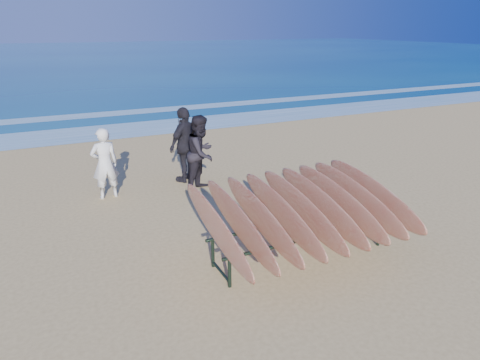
{
  "coord_description": "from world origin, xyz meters",
  "views": [
    {
      "loc": [
        -3.25,
        -6.21,
        3.76
      ],
      "look_at": [
        0.0,
        0.8,
        0.95
      ],
      "focal_mm": 32.0,
      "sensor_mm": 36.0,
      "label": 1
    }
  ],
  "objects_px": {
    "person_dark_a": "(201,153)",
    "person_white": "(105,164)",
    "person_dark_b": "(185,145)",
    "surfboard_rack": "(302,210)"
  },
  "relations": [
    {
      "from": "person_white",
      "to": "person_dark_b",
      "type": "height_order",
      "value": "person_dark_b"
    },
    {
      "from": "surfboard_rack",
      "to": "person_dark_b",
      "type": "bearing_deg",
      "value": 95.9
    },
    {
      "from": "surfboard_rack",
      "to": "person_dark_a",
      "type": "distance_m",
      "value": 3.74
    },
    {
      "from": "surfboard_rack",
      "to": "person_dark_a",
      "type": "xyz_separation_m",
      "value": [
        -0.42,
        3.71,
        0.04
      ]
    },
    {
      "from": "person_dark_b",
      "to": "surfboard_rack",
      "type": "bearing_deg",
      "value": 64.25
    },
    {
      "from": "person_white",
      "to": "person_dark_a",
      "type": "height_order",
      "value": "person_dark_a"
    },
    {
      "from": "person_dark_a",
      "to": "person_white",
      "type": "bearing_deg",
      "value": 126.43
    },
    {
      "from": "surfboard_rack",
      "to": "person_dark_b",
      "type": "relative_size",
      "value": 1.71
    },
    {
      "from": "surfboard_rack",
      "to": "person_dark_a",
      "type": "height_order",
      "value": "person_dark_a"
    },
    {
      "from": "person_dark_b",
      "to": "person_dark_a",
      "type": "bearing_deg",
      "value": 68.38
    }
  ]
}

